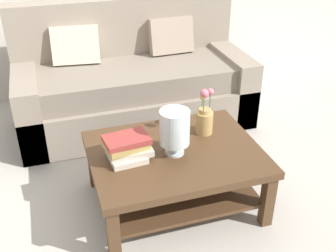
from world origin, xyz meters
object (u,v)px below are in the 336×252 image
at_px(book_stack_main, 127,148).
at_px(glass_hurricane_vase, 175,128).
at_px(flower_pitcher, 204,118).
at_px(couch, 133,83).
at_px(coffee_table, 174,166).

height_order(book_stack_main, glass_hurricane_vase, glass_hurricane_vase).
xyz_separation_m(book_stack_main, glass_hurricane_vase, (0.30, -0.04, 0.10)).
bearing_deg(book_stack_main, flower_pitcher, 14.27).
bearing_deg(couch, coffee_table, -91.06).
bearing_deg(couch, book_stack_main, -104.75).
relative_size(couch, book_stack_main, 6.79).
distance_m(couch, flower_pitcher, 1.14).
height_order(glass_hurricane_vase, flower_pitcher, flower_pitcher).
distance_m(book_stack_main, glass_hurricane_vase, 0.32).
relative_size(couch, coffee_table, 1.86).
height_order(couch, flower_pitcher, couch).
xyz_separation_m(coffee_table, glass_hurricane_vase, (-0.01, -0.03, 0.30)).
relative_size(book_stack_main, glass_hurricane_vase, 0.99).
height_order(couch, coffee_table, couch).
bearing_deg(flower_pitcher, couch, 102.32).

